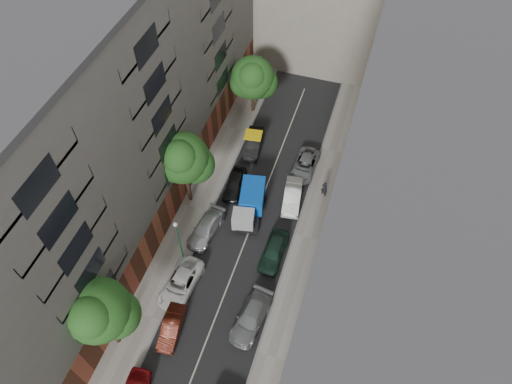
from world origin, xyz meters
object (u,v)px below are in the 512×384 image
at_px(car_right_4, 305,165).
at_px(pedestrian, 324,189).
at_px(car_left_4, 235,184).
at_px(car_right_2, 274,251).
at_px(car_right_3, 292,196).
at_px(tree_near, 99,313).
at_px(car_right_1, 251,317).
at_px(tarp_truck, 250,203).
at_px(car_left_1, 172,327).
at_px(tree_far, 253,79).
at_px(lamp_post, 179,239).
at_px(car_left_3, 206,229).
at_px(car_left_2, 181,283).
at_px(tree_mid, 184,160).
at_px(car_left_5, 253,143).

xyz_separation_m(car_right_4, pedestrian, (2.50, -2.67, 0.39)).
height_order(car_left_4, car_right_2, car_right_2).
xyz_separation_m(car_right_3, tree_near, (-9.09, -17.14, 4.98)).
xyz_separation_m(car_left_4, car_right_1, (5.64, -12.20, 0.01)).
bearing_deg(tarp_truck, car_left_1, -111.36).
xyz_separation_m(tarp_truck, car_right_4, (3.58, 6.57, -0.65)).
bearing_deg(tree_far, tree_near, -93.68).
relative_size(lamp_post, pedestrian, 3.34).
distance_m(car_right_3, lamp_post, 12.01).
bearing_deg(tree_near, car_left_3, 76.64).
bearing_deg(tarp_truck, car_right_1, -82.76).
xyz_separation_m(car_left_1, car_right_4, (5.78, 19.20, 0.01)).
bearing_deg(car_left_2, car_left_4, 89.52).
bearing_deg(car_left_4, tree_far, 94.39).
bearing_deg(car_left_3, car_left_1, -76.73).
distance_m(car_left_4, car_right_3, 5.65).
distance_m(car_right_1, tree_far, 24.48).
bearing_deg(tarp_truck, car_right_4, 49.91).
relative_size(car_left_1, car_right_4, 0.83).
distance_m(tree_near, pedestrian, 22.56).
height_order(car_left_4, lamp_post, lamp_post).
height_order(tree_mid, tree_far, tree_mid).
distance_m(car_left_5, car_right_2, 12.88).
distance_m(car_right_2, tree_near, 15.06).
xyz_separation_m(car_left_2, tree_near, (-2.69, -5.74, 5.02)).
xyz_separation_m(car_left_4, car_right_3, (5.64, 0.20, 0.04)).
height_order(car_left_2, car_left_4, car_left_2).
relative_size(car_left_4, car_left_5, 0.91).
bearing_deg(lamp_post, car_left_3, 79.03).
xyz_separation_m(car_left_2, car_right_2, (6.40, 5.20, 0.06)).
xyz_separation_m(car_left_4, tree_far, (-1.66, 10.86, 3.77)).
distance_m(lamp_post, pedestrian, 14.77).
bearing_deg(car_right_4, pedestrian, -44.38).
relative_size(car_left_5, tree_near, 0.55).
bearing_deg(car_left_3, tree_near, -95.06).
height_order(car_right_2, pedestrian, pedestrian).
bearing_deg(car_left_2, car_right_2, 42.47).
height_order(car_left_1, car_left_4, car_left_4).
bearing_deg(car_left_1, tarp_truck, 73.43).
bearing_deg(lamp_post, car_right_1, -24.37).
xyz_separation_m(tarp_truck, car_left_4, (-2.24, 2.17, -0.61)).
height_order(car_right_3, tree_far, tree_far).
height_order(car_left_1, car_right_4, car_right_4).
xyz_separation_m(car_right_4, tree_far, (-7.49, 6.46, 3.81)).
bearing_deg(tree_near, pedestrian, 57.76).
bearing_deg(car_left_2, car_left_3, 93.38).
bearing_deg(car_right_2, car_left_3, 178.18).
bearing_deg(car_right_3, car_left_4, 173.92).
distance_m(car_left_5, tree_mid, 10.31).
xyz_separation_m(tarp_truck, car_right_2, (3.40, -3.83, -0.55)).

